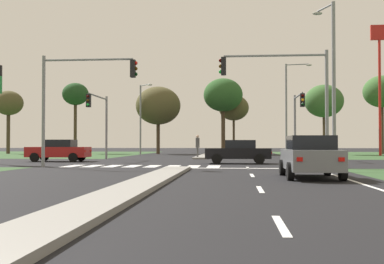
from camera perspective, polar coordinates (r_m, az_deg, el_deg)
ground_plane at (r=32.44m, az=0.02°, el=-3.63°), size 200.00×200.00×0.00m
grass_verge_far_left at (r=63.45m, az=-21.57°, el=-2.41°), size 35.00×35.00×0.01m
median_island_near at (r=13.64m, az=-6.83°, el=-6.51°), size 1.20×22.00×0.14m
median_island_far at (r=57.38m, az=2.14°, el=-2.56°), size 1.20×36.00×0.14m
lane_dash_near at (r=7.94m, az=10.39°, el=-10.72°), size 0.14×2.00×0.01m
lane_dash_second at (r=13.87m, az=8.00°, el=-6.69°), size 0.14×2.00×0.01m
lane_dash_third at (r=19.85m, az=7.06°, el=-5.07°), size 0.14×2.00×0.01m
lane_dash_fourth at (r=25.84m, az=6.55°, el=-4.20°), size 0.14×2.00×0.01m
edge_line_right at (r=14.93m, az=20.92°, el=-6.23°), size 0.14×24.00×0.01m
stop_bar_near at (r=25.35m, az=7.27°, el=-4.25°), size 6.40×0.50×0.01m
crosswalk_bar_near at (r=28.63m, az=-13.79°, el=-3.89°), size 0.70×2.80×0.01m
crosswalk_bar_second at (r=28.29m, az=-11.58°, el=-3.93°), size 0.70×2.80×0.01m
crosswalk_bar_third at (r=27.98m, az=-9.32°, el=-3.97°), size 0.70×2.80×0.01m
crosswalk_bar_fourth at (r=27.72m, az=-7.01°, el=-4.00°), size 0.70×2.80×0.01m
crosswalk_bar_fifth at (r=27.51m, az=-4.66°, el=-4.03°), size 0.70×2.80×0.01m
crosswalk_bar_sixth at (r=27.34m, az=-2.27°, el=-4.05°), size 0.70×2.80×0.01m
crosswalk_bar_seventh at (r=27.22m, az=0.13°, el=-4.06°), size 0.70×2.80×0.01m
crosswalk_bar_eighth at (r=27.15m, az=2.56°, el=-4.07°), size 0.70×2.80×0.01m
car_red_near at (r=35.96m, az=-15.36°, el=-2.09°), size 4.36×1.99×1.56m
car_grey_second at (r=18.80m, az=13.70°, el=-2.80°), size 2.01×4.40×1.59m
car_black_third at (r=31.27m, az=5.47°, el=-2.30°), size 4.18×1.95×1.51m
traffic_signal_far_left at (r=38.37m, az=-10.78°, el=2.12°), size 0.32×5.29×5.14m
traffic_signal_far_right at (r=37.54m, az=12.31°, el=2.12°), size 0.32×4.62×5.11m
traffic_signal_near_right at (r=26.03m, az=11.17°, el=5.28°), size 5.71×0.32×6.17m
traffic_signal_near_left at (r=27.22m, az=-13.37°, el=4.85°), size 5.31×0.32×6.10m
street_lamp_second at (r=27.04m, az=16.11°, el=6.40°), size 0.95×1.76×8.82m
street_lamp_third at (r=49.78m, az=11.25°, el=3.21°), size 2.61×0.65×9.30m
street_lamp_fourth at (r=56.64m, az=-5.95°, el=2.03°), size 1.81×2.14×8.09m
pedestrian_at_median at (r=41.29m, az=0.65°, el=-1.36°), size 0.34×0.34×1.87m
fastfood_pole_sign at (r=55.80m, az=21.13°, el=7.67°), size 1.80×0.40×13.89m
treeline_near at (r=64.64m, az=-20.73°, el=3.12°), size 3.58×3.58×7.84m
treeline_second at (r=64.48m, az=-13.52°, el=4.23°), size 3.36×3.36×9.07m
treeline_third at (r=59.24m, az=-3.99°, el=3.09°), size 5.44×5.44×8.20m
treeline_fourth at (r=57.77m, az=3.67°, el=4.30°), size 4.63×4.63×8.99m
treeline_fifth at (r=60.05m, az=4.91°, el=2.83°), size 3.71×3.71×7.26m
treeline_sixth at (r=57.83m, az=15.23°, el=3.50°), size 4.43×4.43×8.03m
treeline_seventh at (r=62.44m, az=21.42°, el=4.42°), size 4.49×4.49×9.40m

